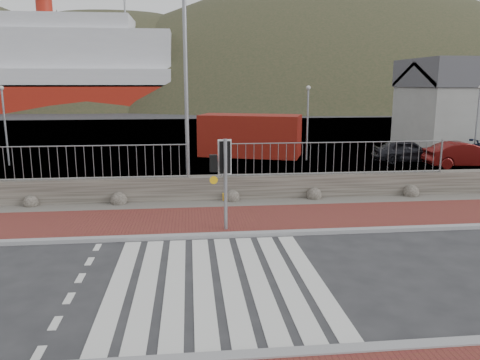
{
  "coord_description": "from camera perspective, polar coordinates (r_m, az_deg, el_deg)",
  "views": [
    {
      "loc": [
        -0.52,
        -9.53,
        4.24
      ],
      "look_at": [
        0.84,
        3.0,
        1.63
      ],
      "focal_mm": 35.0,
      "sensor_mm": 36.0,
      "label": 1
    }
  ],
  "objects": [
    {
      "name": "zebra_crossing",
      "position": [
        10.44,
        -2.87,
        -12.23
      ],
      "size": [
        4.62,
        5.6,
        0.01
      ],
      "color": "silver",
      "rests_on": "ground"
    },
    {
      "name": "water",
      "position": [
        72.56,
        -5.84,
        8.31
      ],
      "size": [
        220.0,
        50.0,
        0.05
      ],
      "primitive_type": "cube",
      "color": "#3F4C54",
      "rests_on": "ground"
    },
    {
      "name": "car_b",
      "position": [
        26.57,
        25.68,
        2.78
      ],
      "size": [
        4.02,
        1.63,
        1.3
      ],
      "primitive_type": "imported",
      "rotation": [
        0.0,
        0.0,
        1.5
      ],
      "color": "#540D0C",
      "rests_on": "ground"
    },
    {
      "name": "gravel_strip",
      "position": [
        16.58,
        -4.2,
        -3.03
      ],
      "size": [
        40.0,
        1.5,
        0.06
      ],
      "primitive_type": "cube",
      "color": "#59544C",
      "rests_on": "ground"
    },
    {
      "name": "ground",
      "position": [
        10.44,
        -2.87,
        -12.26
      ],
      "size": [
        220.0,
        220.0,
        0.0
      ],
      "primitive_type": "plane",
      "color": "#28282B",
      "rests_on": "ground"
    },
    {
      "name": "hills_backdrop",
      "position": [
        101.44,
        -1.87,
        -3.9
      ],
      "size": [
        254.0,
        90.0,
        100.0
      ],
      "color": "#2A321E",
      "rests_on": "ground"
    },
    {
      "name": "kerb_far",
      "position": [
        13.22,
        -3.65,
        -6.79
      ],
      "size": [
        40.0,
        0.25,
        0.12
      ],
      "primitive_type": "cube",
      "color": "gray",
      "rests_on": "ground"
    },
    {
      "name": "streetlight",
      "position": [
        17.66,
        -6.16,
        13.47
      ],
      "size": [
        1.81,
        0.42,
        8.53
      ],
      "rotation": [
        0.0,
        0.0,
        0.13
      ],
      "color": "gray",
      "rests_on": "ground"
    },
    {
      "name": "traffic_signal_far",
      "position": [
        13.24,
        -1.95,
        1.79
      ],
      "size": [
        0.65,
        0.26,
        2.71
      ],
      "rotation": [
        0.0,
        0.0,
        3.22
      ],
      "color": "gray",
      "rests_on": "ground"
    },
    {
      "name": "car_a",
      "position": [
        27.06,
        19.71,
        3.35
      ],
      "size": [
        3.82,
        1.89,
        1.25
      ],
      "primitive_type": "imported",
      "rotation": [
        0.0,
        0.0,
        1.46
      ],
      "color": "black",
      "rests_on": "ground"
    },
    {
      "name": "kerb_near",
      "position": [
        7.78,
        -1.48,
        -20.9
      ],
      "size": [
        40.0,
        0.25,
        0.12
      ],
      "primitive_type": "cube",
      "color": "gray",
      "rests_on": "ground"
    },
    {
      "name": "stone_wall",
      "position": [
        17.26,
        -4.32,
        -1.01
      ],
      "size": [
        40.0,
        0.6,
        0.9
      ],
      "primitive_type": "cube",
      "color": "#444038",
      "rests_on": "ground"
    },
    {
      "name": "ferry",
      "position": [
        81.11,
        -24.02,
        11.52
      ],
      "size": [
        50.0,
        16.0,
        20.0
      ],
      "color": "maroon",
      "rests_on": "ground"
    },
    {
      "name": "railing",
      "position": [
        16.86,
        -4.37,
        3.43
      ],
      "size": [
        18.07,
        0.07,
        1.22
      ],
      "color": "gray",
      "rests_on": "stone_wall"
    },
    {
      "name": "shipping_container",
      "position": [
        27.78,
        1.25,
        5.46
      ],
      "size": [
        6.3,
        4.22,
        2.43
      ],
      "primitive_type": "cube",
      "rotation": [
        0.0,
        0.0,
        -0.34
      ],
      "color": "maroon",
      "rests_on": "ground"
    },
    {
      "name": "sidewalk_far",
      "position": [
        14.66,
        -3.92,
        -4.97
      ],
      "size": [
        40.0,
        3.0,
        0.08
      ],
      "primitive_type": "cube",
      "color": "maroon",
      "rests_on": "ground"
    },
    {
      "name": "quay",
      "position": [
        37.67,
        -5.39,
        5.2
      ],
      "size": [
        120.0,
        40.0,
        0.5
      ],
      "primitive_type": "cube",
      "color": "#4C4C4F",
      "rests_on": "ground"
    }
  ]
}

